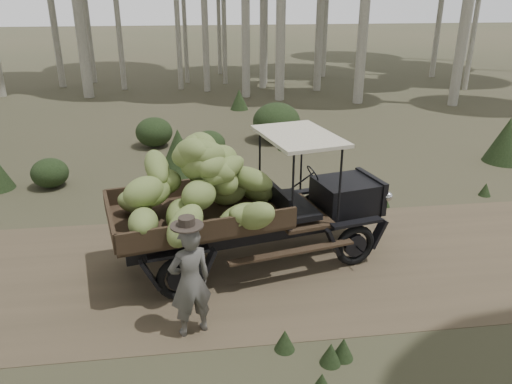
# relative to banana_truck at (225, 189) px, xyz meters

# --- Properties ---
(ground) EXTENTS (120.00, 120.00, 0.00)m
(ground) POSITION_rel_banana_truck_xyz_m (2.10, -0.10, -1.39)
(ground) COLOR #473D2B
(ground) RESTS_ON ground
(dirt_track) EXTENTS (70.00, 4.00, 0.01)m
(dirt_track) POSITION_rel_banana_truck_xyz_m (2.10, -0.10, -1.38)
(dirt_track) COLOR brown
(dirt_track) RESTS_ON ground
(banana_truck) EXTENTS (4.89, 2.85, 2.35)m
(banana_truck) POSITION_rel_banana_truck_xyz_m (0.00, 0.00, 0.00)
(banana_truck) COLOR black
(banana_truck) RESTS_ON ground
(farmer) EXTENTS (0.68, 0.56, 1.72)m
(farmer) POSITION_rel_banana_truck_xyz_m (-0.59, -1.69, -0.57)
(farmer) COLOR #53504B
(farmer) RESTS_ON ground
(undergrowth) EXTENTS (24.02, 24.60, 1.37)m
(undergrowth) POSITION_rel_banana_truck_xyz_m (1.65, -0.93, -0.85)
(undergrowth) COLOR #233319
(undergrowth) RESTS_ON ground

